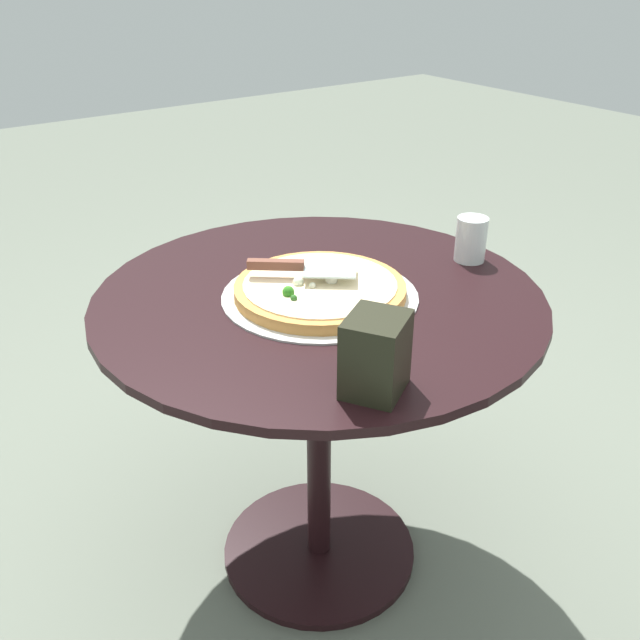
{
  "coord_description": "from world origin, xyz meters",
  "views": [
    {
      "loc": [
        0.72,
        1.01,
        1.29
      ],
      "look_at": [
        0.01,
        0.01,
        0.64
      ],
      "focal_mm": 39.88,
      "sensor_mm": 36.0,
      "label": 1
    }
  ],
  "objects": [
    {
      "name": "ground_plane",
      "position": [
        0.0,
        0.0,
        0.0
      ],
      "size": [
        10.0,
        10.0,
        0.0
      ],
      "primitive_type": "plane",
      "color": "slate"
    },
    {
      "name": "patio_table",
      "position": [
        0.0,
        0.0,
        0.52
      ],
      "size": [
        0.88,
        0.88,
        0.69
      ],
      "color": "black",
      "rests_on": "ground"
    },
    {
      "name": "pizza_on_tray",
      "position": [
        0.01,
        0.01,
        0.7
      ],
      "size": [
        0.38,
        0.38,
        0.05
      ],
      "color": "silver",
      "rests_on": "patio_table"
    },
    {
      "name": "pizza_server",
      "position": [
        0.02,
        -0.03,
        0.74
      ],
      "size": [
        0.19,
        0.17,
        0.02
      ],
      "color": "silver",
      "rests_on": "pizza_on_tray"
    },
    {
      "name": "drinking_cup",
      "position": [
        -0.36,
        0.05,
        0.74
      ],
      "size": [
        0.07,
        0.07,
        0.1
      ],
      "primitive_type": "cylinder",
      "color": "silver",
      "rests_on": "patio_table"
    },
    {
      "name": "napkin_dispenser",
      "position": [
        0.13,
        0.32,
        0.75
      ],
      "size": [
        0.13,
        0.12,
        0.12
      ],
      "primitive_type": "cube",
      "rotation": [
        0.0,
        0.0,
        3.69
      ],
      "color": "black",
      "rests_on": "patio_table"
    }
  ]
}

